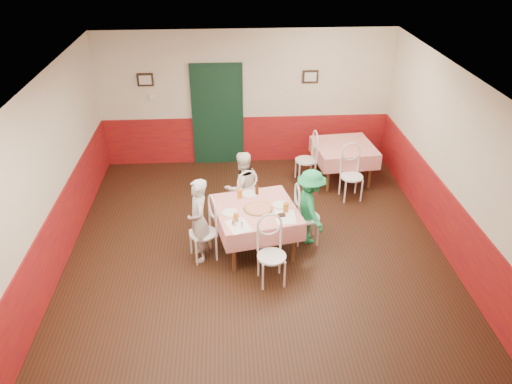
{
  "coord_description": "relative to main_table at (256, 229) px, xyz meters",
  "views": [
    {
      "loc": [
        -0.42,
        -6.35,
        4.78
      ],
      "look_at": [
        -0.0,
        0.22,
        1.05
      ],
      "focal_mm": 35.0,
      "sensor_mm": 36.0,
      "label": 1
    }
  ],
  "objects": [
    {
      "name": "floor",
      "position": [
        0.0,
        -0.22,
        -0.38
      ],
      "size": [
        7.0,
        7.0,
        0.0
      ],
      "primitive_type": "plane",
      "color": "black",
      "rests_on": "ground"
    },
    {
      "name": "ceiling",
      "position": [
        0.0,
        -0.22,
        2.42
      ],
      "size": [
        7.0,
        7.0,
        0.0
      ],
      "primitive_type": "plane",
      "color": "white",
      "rests_on": "back_wall"
    },
    {
      "name": "back_wall",
      "position": [
        0.0,
        3.28,
        1.02
      ],
      "size": [
        6.0,
        0.1,
        2.8
      ],
      "primitive_type": "cube",
      "color": "beige",
      "rests_on": "ground"
    },
    {
      "name": "front_wall",
      "position": [
        0.0,
        -3.72,
        1.02
      ],
      "size": [
        6.0,
        0.1,
        2.8
      ],
      "primitive_type": "cube",
      "color": "beige",
      "rests_on": "ground"
    },
    {
      "name": "left_wall",
      "position": [
        -3.0,
        -0.22,
        1.02
      ],
      "size": [
        0.1,
        7.0,
        2.8
      ],
      "primitive_type": "cube",
      "color": "beige",
      "rests_on": "ground"
    },
    {
      "name": "right_wall",
      "position": [
        3.0,
        -0.22,
        1.02
      ],
      "size": [
        0.1,
        7.0,
        2.8
      ],
      "primitive_type": "cube",
      "color": "beige",
      "rests_on": "ground"
    },
    {
      "name": "wainscot_back",
      "position": [
        0.0,
        3.27,
        0.12
      ],
      "size": [
        6.0,
        0.03,
        1.0
      ],
      "primitive_type": "cube",
      "color": "maroon",
      "rests_on": "ground"
    },
    {
      "name": "wainscot_left",
      "position": [
        -2.98,
        -0.22,
        0.12
      ],
      "size": [
        0.03,
        7.0,
        1.0
      ],
      "primitive_type": "cube",
      "color": "maroon",
      "rests_on": "ground"
    },
    {
      "name": "wainscot_right",
      "position": [
        2.99,
        -0.22,
        0.12
      ],
      "size": [
        0.03,
        7.0,
        1.0
      ],
      "primitive_type": "cube",
      "color": "maroon",
      "rests_on": "ground"
    },
    {
      "name": "door",
      "position": [
        -0.6,
        3.23,
        0.68
      ],
      "size": [
        0.96,
        0.06,
        2.1
      ],
      "primitive_type": "cube",
      "color": "black",
      "rests_on": "ground"
    },
    {
      "name": "picture_left",
      "position": [
        -2.0,
        3.23,
        1.48
      ],
      "size": [
        0.32,
        0.03,
        0.26
      ],
      "primitive_type": "cube",
      "color": "black",
      "rests_on": "back_wall"
    },
    {
      "name": "picture_right",
      "position": [
        1.3,
        3.23,
        1.48
      ],
      "size": [
        0.32,
        0.03,
        0.26
      ],
      "primitive_type": "cube",
      "color": "black",
      "rests_on": "back_wall"
    },
    {
      "name": "thermostat",
      "position": [
        -1.9,
        3.23,
        1.12
      ],
      "size": [
        0.1,
        0.03,
        0.1
      ],
      "primitive_type": "cube",
      "color": "white",
      "rests_on": "back_wall"
    },
    {
      "name": "main_table",
      "position": [
        0.0,
        0.0,
        0.0
      ],
      "size": [
        1.44,
        1.44,
        0.77
      ],
      "primitive_type": "cube",
      "rotation": [
        0.0,
        0.0,
        0.2
      ],
      "color": "red",
      "rests_on": "ground"
    },
    {
      "name": "second_table",
      "position": [
        1.88,
        2.27,
        0.0
      ],
      "size": [
        1.22,
        1.22,
        0.77
      ],
      "primitive_type": "cube",
      "rotation": [
        0.0,
        0.0,
        0.1
      ],
      "color": "red",
      "rests_on": "ground"
    },
    {
      "name": "chair_left",
      "position": [
        -0.83,
        -0.17,
        0.08
      ],
      "size": [
        0.53,
        0.53,
        0.9
      ],
      "primitive_type": null,
      "rotation": [
        0.0,
        0.0,
        -1.25
      ],
      "color": "white",
      "rests_on": "ground"
    },
    {
      "name": "chair_right",
      "position": [
        0.83,
        0.17,
        0.08
      ],
      "size": [
        0.44,
        0.44,
        0.9
      ],
      "primitive_type": null,
      "rotation": [
        0.0,
        0.0,
        1.62
      ],
      "color": "white",
      "rests_on": "ground"
    },
    {
      "name": "chair_far",
      "position": [
        -0.17,
        0.83,
        0.08
      ],
      "size": [
        0.56,
        0.56,
        0.9
      ],
      "primitive_type": null,
      "rotation": [
        0.0,
        0.0,
        3.56
      ],
      "color": "white",
      "rests_on": "ground"
    },
    {
      "name": "chair_near",
      "position": [
        0.17,
        -0.83,
        0.08
      ],
      "size": [
        0.47,
        0.47,
        0.9
      ],
      "primitive_type": null,
      "rotation": [
        0.0,
        0.0,
        0.13
      ],
      "color": "white",
      "rests_on": "ground"
    },
    {
      "name": "chair_second_a",
      "position": [
        1.13,
        2.27,
        0.08
      ],
      "size": [
        0.46,
        0.46,
        0.9
      ],
      "primitive_type": null,
      "rotation": [
        0.0,
        0.0,
        -1.47
      ],
      "color": "white",
      "rests_on": "ground"
    },
    {
      "name": "chair_second_b",
      "position": [
        1.88,
        1.52,
        0.08
      ],
      "size": [
        0.46,
        0.46,
        0.9
      ],
      "primitive_type": null,
      "rotation": [
        0.0,
        0.0,
        0.1
      ],
      "color": "white",
      "rests_on": "ground"
    },
    {
      "name": "pizza",
      "position": [
        0.03,
        -0.03,
        0.4
      ],
      "size": [
        0.5,
        0.5,
        0.03
      ],
      "primitive_type": "cylinder",
      "rotation": [
        0.0,
        0.0,
        0.2
      ],
      "color": "#B74723",
      "rests_on": "main_table"
    },
    {
      "name": "plate_left",
      "position": [
        -0.41,
        -0.11,
        0.39
      ],
      "size": [
        0.3,
        0.3,
        0.01
      ],
      "primitive_type": "cylinder",
      "rotation": [
        0.0,
        0.0,
        0.2
      ],
      "color": "white",
      "rests_on": "main_table"
    },
    {
      "name": "plate_right",
      "position": [
        0.39,
        0.07,
        0.39
      ],
      "size": [
        0.3,
        0.3,
        0.01
      ],
      "primitive_type": "cylinder",
      "rotation": [
        0.0,
        0.0,
        0.2
      ],
      "color": "white",
      "rests_on": "main_table"
    },
    {
      "name": "plate_far",
      "position": [
        -0.07,
        0.43,
        0.39
      ],
      "size": [
        0.3,
        0.3,
        0.01
      ],
      "primitive_type": "cylinder",
      "rotation": [
        0.0,
        0.0,
        0.2
      ],
      "color": "white",
      "rests_on": "main_table"
    },
    {
      "name": "glass_a",
      "position": [
        -0.32,
        -0.35,
        0.45
      ],
      "size": [
        0.08,
        0.08,
        0.13
      ],
      "primitive_type": "cylinder",
      "rotation": [
        0.0,
        0.0,
        0.2
      ],
      "color": "#BF7219",
      "rests_on": "main_table"
    },
    {
      "name": "glass_b",
      "position": [
        0.45,
        -0.13,
        0.46
      ],
      "size": [
        0.1,
        0.1,
        0.15
      ],
      "primitive_type": "cylinder",
      "rotation": [
        0.0,
        0.0,
        0.2
      ],
      "color": "#BF7219",
      "rests_on": "main_table"
    },
    {
      "name": "glass_c",
      "position": [
        -0.24,
        0.34,
        0.46
      ],
      "size": [
        0.09,
        0.09,
        0.15
      ],
      "primitive_type": "cylinder",
      "rotation": [
        0.0,
        0.0,
        0.2
      ],
      "color": "#BF7219",
      "rests_on": "main_table"
    },
    {
      "name": "beer_bottle",
      "position": [
        0.04,
        0.43,
        0.49
      ],
      "size": [
        0.07,
        0.07,
        0.21
      ],
      "primitive_type": "cylinder",
      "rotation": [
        0.0,
        0.0,
        0.2
      ],
      "color": "#381C0A",
      "rests_on": "main_table"
    },
    {
      "name": "shaker_a",
      "position": [
        -0.34,
        -0.48,
        0.43
      ],
      "size": [
        0.04,
        0.04,
        0.09
      ],
      "primitive_type": "cylinder",
      "rotation": [
        0.0,
        0.0,
        0.2
      ],
      "color": "silver",
      "rests_on": "main_table"
    },
    {
      "name": "shaker_b",
      "position": [
        -0.24,
        -0.52,
        0.43
      ],
      "size": [
        0.04,
        0.04,
        0.09
      ],
      "primitive_type": "cylinder",
      "rotation": [
        0.0,
        0.0,
        0.2
      ],
      "color": "silver",
      "rests_on": "main_table"
    },
    {
      "name": "shaker_c",
      "position": [
        -0.36,
        -0.44,
        0.43
      ],
      "size": [
        0.04,
        0.04,
        0.09
      ],
      "primitive_type": "cylinder",
      "rotation": [
        0.0,
        0.0,
        0.2
      ],
      "color": "#B23319",
      "rests_on": "main_table"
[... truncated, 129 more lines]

